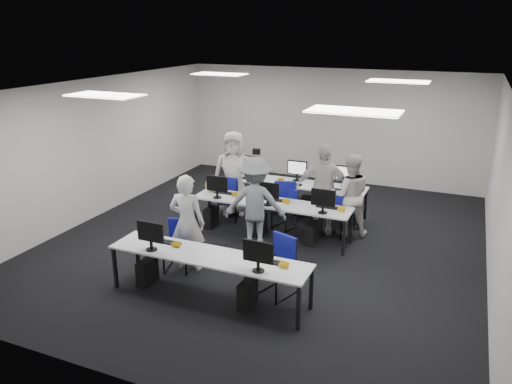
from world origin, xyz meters
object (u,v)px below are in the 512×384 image
at_px(student_0, 187,223).
at_px(chair_6, 285,208).
at_px(chair_7, 335,219).
at_px(chair_5, 233,203).
at_px(chair_4, 334,222).
at_px(student_2, 234,174).
at_px(chair_0, 178,254).
at_px(desk_mid, 271,205).
at_px(student_1, 350,195).
at_px(chair_3, 285,216).
at_px(desk_front, 208,258).
at_px(chair_2, 228,208).
at_px(chair_1, 276,277).
at_px(student_3, 323,189).
at_px(photographer, 255,203).

bearing_deg(student_0, chair_6, -113.28).
bearing_deg(chair_7, chair_5, 177.61).
bearing_deg(chair_7, chair_4, -81.41).
bearing_deg(student_0, student_2, -88.35).
height_order(chair_0, chair_4, chair_4).
xyz_separation_m(desk_mid, chair_4, (1.14, 0.57, -0.40)).
bearing_deg(student_1, chair_7, -21.72).
relative_size(chair_3, chair_7, 0.91).
bearing_deg(desk_mid, chair_3, 79.41).
distance_m(desk_mid, chair_5, 1.51).
bearing_deg(desk_front, chair_3, 88.14).
bearing_deg(chair_5, desk_mid, -30.15).
height_order(chair_0, student_2, student_2).
distance_m(desk_front, chair_4, 3.40).
height_order(desk_mid, student_1, student_1).
distance_m(chair_0, chair_2, 2.48).
distance_m(chair_3, chair_5, 1.35).
bearing_deg(desk_mid, chair_7, 33.60).
height_order(chair_7, student_1, student_1).
bearing_deg(student_2, chair_7, -21.61).
height_order(desk_front, desk_mid, same).
bearing_deg(chair_1, chair_5, 146.01).
xyz_separation_m(chair_4, student_3, (-0.29, 0.08, 0.64)).
height_order(chair_4, photographer, photographer).
xyz_separation_m(chair_1, chair_5, (-2.14, 2.88, -0.01)).
xyz_separation_m(chair_2, chair_3, (1.30, 0.03, -0.00)).
relative_size(desk_mid, student_2, 1.71).
bearing_deg(chair_2, desk_mid, -41.17).
xyz_separation_m(chair_5, student_0, (0.42, -2.64, 0.56)).
distance_m(chair_1, student_0, 1.82).
bearing_deg(chair_4, desk_front, -112.07).
bearing_deg(student_1, student_0, 30.22).
bearing_deg(chair_0, photographer, 41.76).
relative_size(desk_mid, student_0, 1.87).
bearing_deg(chair_0, chair_5, 80.39).
relative_size(chair_5, photographer, 0.52).
distance_m(chair_1, chair_6, 3.13).
bearing_deg(chair_5, chair_7, 1.32).
height_order(chair_1, student_2, student_2).
xyz_separation_m(chair_0, chair_7, (2.07, 2.69, 0.01)).
distance_m(student_1, photographer, 1.98).
height_order(student_1, photographer, photographer).
distance_m(student_0, student_2, 2.78).
bearing_deg(chair_5, student_3, -1.15).
distance_m(chair_5, student_1, 2.68).
bearing_deg(chair_6, student_1, -24.80).
bearing_deg(chair_3, chair_0, -95.66).
distance_m(chair_3, chair_6, 0.37).
relative_size(chair_6, student_2, 0.52).
height_order(chair_2, chair_5, chair_5).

